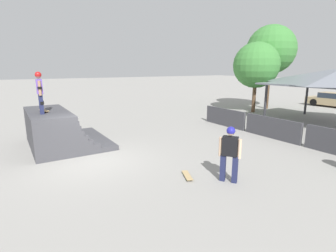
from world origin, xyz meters
TOP-DOWN VIEW (x-y plane):
  - ground_plane at (0.00, 0.00)m, footprint 160.00×160.00m
  - quarter_pipe_ramp at (-2.74, -0.74)m, footprint 4.10×3.24m
  - skater_on_deck at (-2.19, -1.30)m, footprint 0.73×0.25m
  - skateboard_on_deck at (-2.59, -1.17)m, footprint 0.80×0.33m
  - bystander_walking at (4.12, 3.13)m, footprint 0.63×0.48m
  - skateboard_on_ground at (3.20, 2.21)m, footprint 0.83×0.50m
  - barrier_fence at (1.49, 8.67)m, footprint 9.88×0.12m
  - tree_beside_pavilion at (-5.02, 16.62)m, footprint 3.99×3.99m
  - tree_far_back at (-4.36, 14.17)m, footprint 3.50×3.50m
  - parked_car_tan at (-2.49, 22.53)m, footprint 4.40×1.81m

SIDE VIEW (x-z plane):
  - ground_plane at x=0.00m, z-range 0.00..0.00m
  - skateboard_on_ground at x=3.20m, z-range 0.01..0.10m
  - barrier_fence at x=1.49m, z-range 0.00..1.05m
  - parked_car_tan at x=-2.49m, z-range -0.03..1.24m
  - quarter_pipe_ramp at x=-2.74m, z-range -0.10..1.53m
  - bystander_walking at x=4.12m, z-range 0.15..1.92m
  - skateboard_on_deck at x=-2.59m, z-range 1.64..1.73m
  - skater_on_deck at x=-2.19m, z-range 1.75..3.45m
  - tree_far_back at x=-4.36m, z-range 0.94..6.35m
  - tree_beside_pavilion at x=-5.02m, z-range 1.45..8.36m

